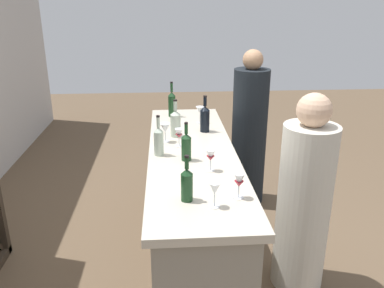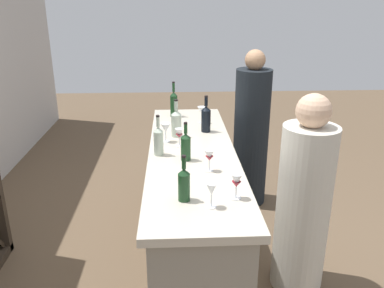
{
  "view_description": "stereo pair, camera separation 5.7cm",
  "coord_description": "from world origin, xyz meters",
  "px_view_note": "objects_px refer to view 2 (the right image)",
  "views": [
    {
      "loc": [
        -2.79,
        0.2,
        1.99
      ],
      "look_at": [
        0.0,
        0.0,
        0.96
      ],
      "focal_mm": 36.97,
      "sensor_mm": 36.0,
      "label": 1
    },
    {
      "loc": [
        -2.79,
        0.14,
        1.99
      ],
      "look_at": [
        0.0,
        0.0,
        0.96
      ],
      "focal_mm": 36.97,
      "sensor_mm": 36.0,
      "label": 2
    }
  ],
  "objects_px": {
    "wine_bottle_second_left_olive_green": "(186,146)",
    "wine_glass_near_center": "(202,111)",
    "person_center_guest": "(303,204)",
    "wine_bottle_leftmost_olive_green": "(184,184)",
    "wine_bottle_center_clear_pale": "(158,140)",
    "wine_glass_far_left": "(211,190)",
    "wine_glass_far_center": "(179,134)",
    "wine_bottle_rightmost_near_black": "(206,118)",
    "wine_glass_near_left": "(236,182)",
    "wine_glass_near_right": "(209,157)",
    "wine_bottle_second_right_clear_pale": "(176,123)",
    "wine_glass_far_right": "(166,129)",
    "wine_bottle_far_right_olive_green": "(174,103)",
    "person_left_guest": "(251,135)"
  },
  "relations": [
    {
      "from": "wine_bottle_far_right_olive_green",
      "to": "wine_bottle_second_right_clear_pale",
      "type": "bearing_deg",
      "value": -178.4
    },
    {
      "from": "wine_bottle_center_clear_pale",
      "to": "wine_glass_near_right",
      "type": "bearing_deg",
      "value": -131.59
    },
    {
      "from": "wine_bottle_second_left_olive_green",
      "to": "person_center_guest",
      "type": "relative_size",
      "value": 0.2
    },
    {
      "from": "wine_bottle_rightmost_near_black",
      "to": "wine_glass_near_right",
      "type": "bearing_deg",
      "value": 176.85
    },
    {
      "from": "wine_bottle_second_right_clear_pale",
      "to": "wine_bottle_second_left_olive_green",
      "type": "bearing_deg",
      "value": -173.49
    },
    {
      "from": "wine_bottle_second_left_olive_green",
      "to": "wine_glass_near_center",
      "type": "distance_m",
      "value": 0.9
    },
    {
      "from": "wine_bottle_far_right_olive_green",
      "to": "person_left_guest",
      "type": "relative_size",
      "value": 0.22
    },
    {
      "from": "wine_bottle_leftmost_olive_green",
      "to": "wine_glass_near_right",
      "type": "bearing_deg",
      "value": -24.18
    },
    {
      "from": "wine_glass_near_right",
      "to": "wine_bottle_leftmost_olive_green",
      "type": "bearing_deg",
      "value": 155.82
    },
    {
      "from": "wine_bottle_center_clear_pale",
      "to": "person_left_guest",
      "type": "relative_size",
      "value": 0.19
    },
    {
      "from": "wine_bottle_center_clear_pale",
      "to": "wine_bottle_rightmost_near_black",
      "type": "bearing_deg",
      "value": -36.7
    },
    {
      "from": "person_left_guest",
      "to": "person_center_guest",
      "type": "bearing_deg",
      "value": 78.31
    },
    {
      "from": "wine_glass_near_right",
      "to": "wine_glass_near_center",
      "type": "bearing_deg",
      "value": -1.4
    },
    {
      "from": "wine_bottle_center_clear_pale",
      "to": "person_center_guest",
      "type": "relative_size",
      "value": 0.21
    },
    {
      "from": "wine_bottle_far_right_olive_green",
      "to": "wine_glass_far_right",
      "type": "relative_size",
      "value": 2.23
    },
    {
      "from": "wine_bottle_second_right_clear_pale",
      "to": "wine_glass_far_center",
      "type": "height_order",
      "value": "wine_bottle_second_right_clear_pale"
    },
    {
      "from": "wine_bottle_center_clear_pale",
      "to": "wine_glass_near_left",
      "type": "bearing_deg",
      "value": -146.54
    },
    {
      "from": "wine_bottle_center_clear_pale",
      "to": "wine_glass_far_right",
      "type": "xyz_separation_m",
      "value": [
        0.28,
        -0.05,
        -0.0
      ]
    },
    {
      "from": "wine_glass_far_center",
      "to": "wine_glass_far_right",
      "type": "xyz_separation_m",
      "value": [
        0.11,
        0.11,
        0.01
      ]
    },
    {
      "from": "wine_bottle_leftmost_olive_green",
      "to": "wine_glass_near_right",
      "type": "height_order",
      "value": "wine_bottle_leftmost_olive_green"
    },
    {
      "from": "wine_bottle_center_clear_pale",
      "to": "wine_bottle_far_right_olive_green",
      "type": "xyz_separation_m",
      "value": [
        1.01,
        -0.12,
        0.01
      ]
    },
    {
      "from": "person_center_guest",
      "to": "wine_bottle_leftmost_olive_green",
      "type": "bearing_deg",
      "value": 32.64
    },
    {
      "from": "wine_bottle_leftmost_olive_green",
      "to": "wine_glass_far_right",
      "type": "relative_size",
      "value": 1.81
    },
    {
      "from": "wine_glass_near_left",
      "to": "wine_glass_far_center",
      "type": "height_order",
      "value": "wine_glass_near_left"
    },
    {
      "from": "wine_glass_far_left",
      "to": "wine_bottle_rightmost_near_black",
      "type": "bearing_deg",
      "value": -3.44
    },
    {
      "from": "wine_glass_near_right",
      "to": "wine_glass_far_left",
      "type": "height_order",
      "value": "wine_glass_near_right"
    },
    {
      "from": "wine_bottle_rightmost_near_black",
      "to": "person_center_guest",
      "type": "distance_m",
      "value": 1.12
    },
    {
      "from": "wine_glass_near_left",
      "to": "wine_glass_far_right",
      "type": "xyz_separation_m",
      "value": [
        0.98,
        0.41,
        0.01
      ]
    },
    {
      "from": "wine_bottle_second_left_olive_green",
      "to": "person_center_guest",
      "type": "height_order",
      "value": "person_center_guest"
    },
    {
      "from": "wine_bottle_leftmost_olive_green",
      "to": "wine_glass_far_center",
      "type": "xyz_separation_m",
      "value": [
        0.88,
        0.01,
        -0.01
      ]
    },
    {
      "from": "wine_bottle_rightmost_near_black",
      "to": "wine_glass_near_left",
      "type": "relative_size",
      "value": 2.08
    },
    {
      "from": "wine_bottle_far_right_olive_green",
      "to": "wine_glass_near_center",
      "type": "relative_size",
      "value": 2.19
    },
    {
      "from": "wine_bottle_far_right_olive_green",
      "to": "person_center_guest",
      "type": "height_order",
      "value": "person_center_guest"
    },
    {
      "from": "wine_glass_near_left",
      "to": "person_left_guest",
      "type": "relative_size",
      "value": 0.1
    },
    {
      "from": "wine_bottle_rightmost_near_black",
      "to": "wine_glass_far_left",
      "type": "relative_size",
      "value": 2.18
    },
    {
      "from": "wine_bottle_second_left_olive_green",
      "to": "wine_bottle_rightmost_near_black",
      "type": "height_order",
      "value": "wine_bottle_rightmost_near_black"
    },
    {
      "from": "person_center_guest",
      "to": "wine_bottle_second_right_clear_pale",
      "type": "bearing_deg",
      "value": -32.08
    },
    {
      "from": "wine_bottle_leftmost_olive_green",
      "to": "wine_glass_near_left",
      "type": "distance_m",
      "value": 0.3
    },
    {
      "from": "wine_bottle_leftmost_olive_green",
      "to": "person_left_guest",
      "type": "xyz_separation_m",
      "value": [
        1.66,
        -0.72,
        -0.3
      ]
    },
    {
      "from": "wine_bottle_far_right_olive_green",
      "to": "wine_glass_near_right",
      "type": "bearing_deg",
      "value": -170.25
    },
    {
      "from": "wine_bottle_far_right_olive_green",
      "to": "wine_bottle_second_left_olive_green",
      "type": "bearing_deg",
      "value": -176.12
    },
    {
      "from": "wine_glass_near_left",
      "to": "wine_glass_near_right",
      "type": "distance_m",
      "value": 0.41
    },
    {
      "from": "wine_bottle_rightmost_near_black",
      "to": "wine_glass_far_left",
      "type": "distance_m",
      "value": 1.32
    },
    {
      "from": "wine_glass_far_left",
      "to": "wine_glass_far_center",
      "type": "relative_size",
      "value": 1.02
    },
    {
      "from": "wine_glass_far_left",
      "to": "wine_glass_far_center",
      "type": "bearing_deg",
      "value": 9.2
    },
    {
      "from": "wine_bottle_center_clear_pale",
      "to": "person_center_guest",
      "type": "height_order",
      "value": "person_center_guest"
    },
    {
      "from": "wine_glass_near_right",
      "to": "wine_glass_far_left",
      "type": "bearing_deg",
      "value": 176.06
    },
    {
      "from": "wine_bottle_rightmost_near_black",
      "to": "wine_glass_far_right",
      "type": "distance_m",
      "value": 0.42
    },
    {
      "from": "wine_glass_far_right",
      "to": "person_center_guest",
      "type": "bearing_deg",
      "value": -123.19
    },
    {
      "from": "wine_bottle_far_right_olive_green",
      "to": "wine_glass_near_left",
      "type": "relative_size",
      "value": 2.24
    }
  ]
}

